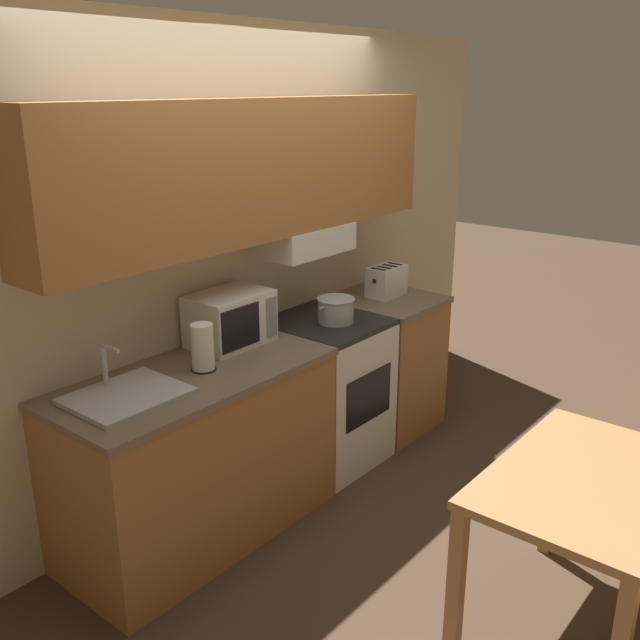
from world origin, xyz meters
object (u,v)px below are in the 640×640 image
cooking_pot (336,309)px  dining_table (587,502)px  stove_range (325,390)px  toaster (386,281)px  microwave (230,319)px  paper_towel_roll (203,347)px  sink_basin (127,395)px

cooking_pot → dining_table: cooking_pot is taller
stove_range → toaster: bearing=1.7°
toaster → microwave: bearing=174.2°
toaster → paper_towel_roll: bearing=-178.8°
sink_basin → dining_table: size_ratio=0.48×
stove_range → microwave: size_ratio=2.10×
stove_range → dining_table: bearing=-106.2°
stove_range → paper_towel_roll: size_ratio=3.83×
stove_range → sink_basin: bearing=-179.9°
stove_range → toaster: size_ratio=3.24×
sink_basin → dining_table: (0.89, -1.75, -0.27)m
cooking_pot → paper_towel_roll: bearing=177.3°
sink_basin → paper_towel_roll: paper_towel_roll is taller
stove_range → toaster: 0.86m
cooking_pot → paper_towel_roll: size_ratio=1.29×
toaster → sink_basin: size_ratio=0.57×
stove_range → dining_table: size_ratio=0.87×
dining_table → paper_towel_roll: bearing=104.5°
toaster → sink_basin: 2.06m
toaster → stove_range: bearing=-178.3°
sink_basin → dining_table: bearing=-63.0°
stove_range → dining_table: (-0.51, -1.75, 0.19)m
microwave → dining_table: 1.95m
stove_range → sink_basin: 1.48m
microwave → toaster: (1.28, -0.13, -0.04)m
toaster → sink_basin: bearing=-179.4°
cooking_pot → dining_table: (-0.53, -1.69, -0.33)m
sink_basin → paper_towel_roll: size_ratio=2.08×
microwave → dining_table: microwave is taller
cooking_pot → sink_basin: 1.43m
cooking_pot → sink_basin: bearing=177.7°
toaster → sink_basin: sink_basin is taller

